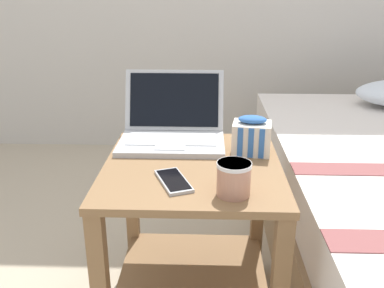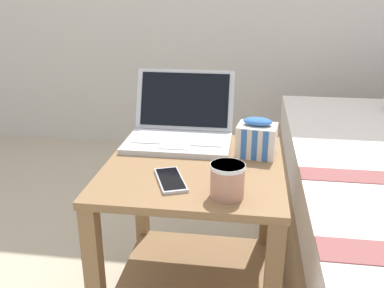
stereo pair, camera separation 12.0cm
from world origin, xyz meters
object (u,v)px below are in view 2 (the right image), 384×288
object	(u,v)px
laptop	(180,128)
mug_front_left	(227,178)
cell_phone	(170,180)
snack_bag	(257,139)

from	to	relation	value
laptop	mug_front_left	xyz separation A→B (m)	(0.18, -0.38, 0.00)
cell_phone	mug_front_left	bearing A→B (deg)	-21.20
laptop	snack_bag	world-z (taller)	laptop
mug_front_left	cell_phone	xyz separation A→B (m)	(-0.16, 0.06, -0.04)
snack_bag	laptop	bearing A→B (deg)	159.16
cell_phone	snack_bag	bearing A→B (deg)	44.35
laptop	cell_phone	world-z (taller)	laptop
mug_front_left	snack_bag	xyz separation A→B (m)	(0.07, 0.28, 0.01)
mug_front_left	cell_phone	size ratio (longest dim) A/B	0.75
laptop	cell_phone	xyz separation A→B (m)	(0.03, -0.32, -0.04)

